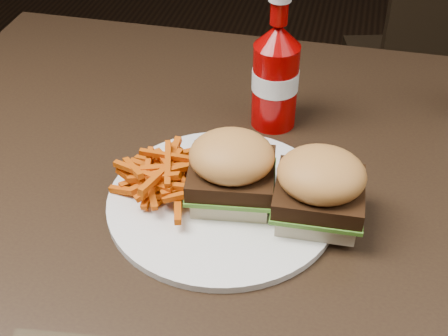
% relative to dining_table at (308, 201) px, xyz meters
% --- Properties ---
extents(dining_table, '(1.20, 0.80, 0.04)m').
position_rel_dining_table_xyz_m(dining_table, '(0.00, 0.00, 0.00)').
color(dining_table, black).
rests_on(dining_table, ground).
extents(chair_far, '(0.45, 0.45, 0.03)m').
position_rel_dining_table_xyz_m(chair_far, '(0.22, 0.91, -0.30)').
color(chair_far, black).
rests_on(chair_far, ground).
extents(plate, '(0.28, 0.28, 0.01)m').
position_rel_dining_table_xyz_m(plate, '(-0.10, -0.05, 0.03)').
color(plate, white).
rests_on(plate, dining_table).
extents(sandwich_half_a, '(0.10, 0.10, 0.02)m').
position_rel_dining_table_xyz_m(sandwich_half_a, '(-0.09, -0.05, 0.04)').
color(sandwich_half_a, beige).
rests_on(sandwich_half_a, plate).
extents(sandwich_half_b, '(0.09, 0.09, 0.02)m').
position_rel_dining_table_xyz_m(sandwich_half_b, '(0.01, -0.06, 0.04)').
color(sandwich_half_b, beige).
rests_on(sandwich_half_b, plate).
extents(fries_pile, '(0.12, 0.12, 0.04)m').
position_rel_dining_table_xyz_m(fries_pile, '(-0.17, -0.05, 0.05)').
color(fries_pile, '#B32509').
rests_on(fries_pile, plate).
extents(ketchup_bottle, '(0.08, 0.08, 0.13)m').
position_rel_dining_table_xyz_m(ketchup_bottle, '(-0.07, 0.14, 0.08)').
color(ketchup_bottle, '#8E0202').
rests_on(ketchup_bottle, dining_table).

